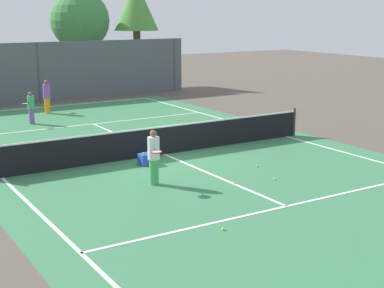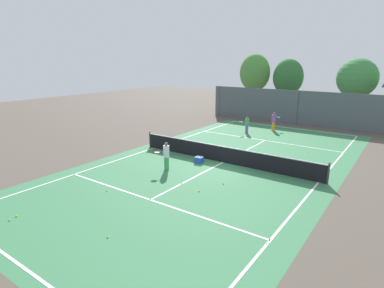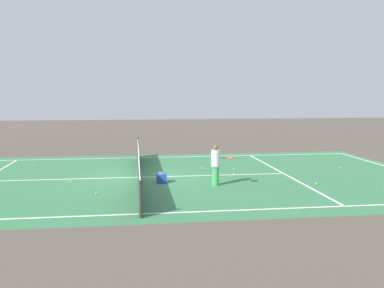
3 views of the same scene
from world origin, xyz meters
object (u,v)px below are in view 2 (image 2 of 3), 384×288
(tennis_ball_4, at_px, (107,191))
(tennis_ball_2, at_px, (308,152))
(tennis_ball_1, at_px, (108,237))
(player_1, at_px, (166,156))
(player_2, at_px, (247,125))
(tennis_ball_6, at_px, (223,184))
(player_0, at_px, (274,121))
(tennis_ball_5, at_px, (338,136))
(tennis_ball_7, at_px, (234,150))
(tennis_ball_8, at_px, (199,191))
(tennis_ball_9, at_px, (16,216))
(tennis_ball_0, at_px, (199,149))
(tennis_ball_3, at_px, (10,220))
(tennis_ball_10, at_px, (182,183))
(ball_crate, at_px, (199,160))

(tennis_ball_4, bearing_deg, tennis_ball_2, 63.92)
(tennis_ball_1, xyz_separation_m, tennis_ball_2, (2.70, 14.56, 0.00))
(player_1, relative_size, tennis_ball_1, 24.02)
(player_2, distance_m, tennis_ball_6, 11.59)
(player_0, relative_size, tennis_ball_1, 24.47)
(player_0, distance_m, tennis_ball_5, 5.19)
(tennis_ball_7, height_order, tennis_ball_8, same)
(tennis_ball_8, height_order, tennis_ball_9, same)
(tennis_ball_0, distance_m, tennis_ball_3, 12.39)
(player_1, relative_size, tennis_ball_9, 24.02)
(player_2, bearing_deg, tennis_ball_0, -94.94)
(tennis_ball_3, xyz_separation_m, tennis_ball_6, (4.86, 7.87, 0.00))
(tennis_ball_3, relative_size, tennis_ball_6, 1.00)
(tennis_ball_6, bearing_deg, tennis_ball_10, -146.42)
(tennis_ball_5, relative_size, tennis_ball_9, 1.00)
(tennis_ball_6, height_order, tennis_ball_8, same)
(player_1, height_order, tennis_ball_6, player_1)
(tennis_ball_9, bearing_deg, player_1, 80.42)
(player_0, height_order, tennis_ball_2, player_0)
(player_2, relative_size, tennis_ball_3, 21.53)
(player_2, height_order, tennis_ball_0, player_2)
(player_2, xyz_separation_m, ball_crate, (1.12, -8.76, -0.55))
(ball_crate, distance_m, tennis_ball_7, 3.64)
(tennis_ball_0, height_order, tennis_ball_9, same)
(tennis_ball_1, distance_m, tennis_ball_4, 4.08)
(tennis_ball_5, bearing_deg, player_1, -114.02)
(player_2, height_order, tennis_ball_5, player_2)
(tennis_ball_2, height_order, tennis_ball_8, same)
(player_1, distance_m, tennis_ball_4, 4.03)
(player_0, distance_m, ball_crate, 11.06)
(player_2, relative_size, tennis_ball_2, 21.53)
(tennis_ball_8, bearing_deg, tennis_ball_6, 71.86)
(player_2, bearing_deg, player_1, -88.37)
(tennis_ball_5, distance_m, tennis_ball_10, 15.68)
(tennis_ball_4, relative_size, tennis_ball_5, 1.00)
(player_1, height_order, tennis_ball_5, player_1)
(player_0, bearing_deg, player_1, -95.01)
(tennis_ball_3, xyz_separation_m, tennis_ball_7, (2.44, 13.58, 0.00))
(tennis_ball_7, bearing_deg, tennis_ball_8, -74.73)
(tennis_ball_3, distance_m, tennis_ball_9, 0.32)
(tennis_ball_4, relative_size, tennis_ball_6, 1.00)
(tennis_ball_4, bearing_deg, player_0, 85.01)
(tennis_ball_0, xyz_separation_m, tennis_ball_8, (4.06, -5.95, 0.00))
(tennis_ball_6, height_order, tennis_ball_9, same)
(player_1, bearing_deg, tennis_ball_3, -98.54)
(tennis_ball_1, xyz_separation_m, tennis_ball_4, (-3.15, 2.60, 0.00))
(tennis_ball_1, xyz_separation_m, tennis_ball_6, (0.86, 6.49, 0.00))
(player_2, height_order, tennis_ball_1, player_2)
(tennis_ball_0, relative_size, tennis_ball_5, 1.00)
(tennis_ball_0, xyz_separation_m, tennis_ball_5, (7.06, 9.45, 0.00))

